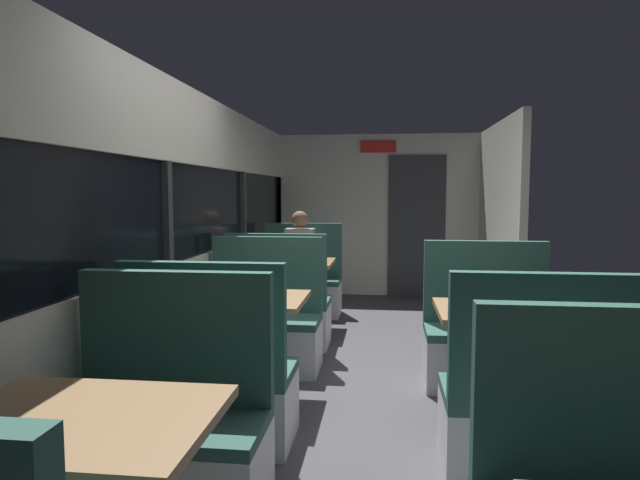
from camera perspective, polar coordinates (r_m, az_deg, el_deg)
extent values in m
cube|color=#423F44|center=(4.04, 4.95, -16.70)|extent=(3.30, 9.20, 0.02)
cube|color=beige|center=(4.19, -15.53, -9.11)|extent=(0.08, 8.40, 0.95)
cube|color=beige|center=(4.10, -16.03, 12.07)|extent=(0.08, 8.40, 0.60)
cube|color=black|center=(4.07, -15.94, 2.60)|extent=(0.03, 8.40, 0.75)
cube|color=#2D2D30|center=(4.06, -15.54, 2.60)|extent=(0.06, 0.08, 0.75)
cube|color=#2D2D30|center=(6.05, -7.98, 3.44)|extent=(0.06, 0.08, 0.75)
cube|color=#2D2D30|center=(8.10, -4.19, 3.84)|extent=(0.06, 0.08, 0.75)
cube|color=beige|center=(7.96, 5.98, 2.55)|extent=(2.90, 0.08, 2.30)
cube|color=#333338|center=(7.93, 9.95, 1.41)|extent=(0.80, 0.04, 2.00)
cube|color=red|center=(7.92, 6.04, 9.56)|extent=(0.50, 0.03, 0.16)
cube|color=beige|center=(6.89, 17.99, 1.97)|extent=(0.08, 2.40, 2.30)
cube|color=olive|center=(2.08, -23.69, -16.80)|extent=(0.90, 0.70, 0.04)
cube|color=silver|center=(2.84, -16.00, -22.14)|extent=(0.95, 0.50, 0.39)
cube|color=#2D564C|center=(2.74, -16.11, -17.95)|extent=(0.95, 0.50, 0.06)
cube|color=#2D564C|center=(2.81, -14.61, -9.69)|extent=(0.95, 0.08, 0.65)
cylinder|color=#9E9EA3|center=(4.05, -8.04, -11.29)|extent=(0.10, 0.10, 0.70)
cube|color=olive|center=(3.96, -8.11, -6.15)|extent=(0.90, 0.70, 0.04)
cube|color=silver|center=(3.50, -10.89, -16.67)|extent=(0.95, 0.50, 0.39)
cube|color=#2D564C|center=(3.42, -10.96, -13.17)|extent=(0.95, 0.50, 0.06)
cube|color=#2D564C|center=(3.13, -12.24, -8.13)|extent=(0.95, 0.08, 0.65)
cube|color=silver|center=(4.70, -5.93, -10.91)|extent=(0.95, 0.50, 0.39)
cube|color=#2D564C|center=(4.65, -5.95, -8.24)|extent=(0.95, 0.50, 0.06)
cube|color=#2D564C|center=(4.78, -5.44, -3.53)|extent=(0.95, 0.08, 0.65)
cylinder|color=#9E9EA3|center=(6.04, -2.94, -5.84)|extent=(0.10, 0.10, 0.70)
cube|color=olive|center=(5.98, -2.96, -2.35)|extent=(0.90, 0.70, 0.04)
cube|color=silver|center=(5.44, -4.12, -8.73)|extent=(0.95, 0.50, 0.39)
cube|color=#2D564C|center=(5.39, -4.14, -6.40)|extent=(0.95, 0.50, 0.06)
cube|color=#2D564C|center=(5.12, -4.61, -2.96)|extent=(0.95, 0.08, 0.65)
cube|color=silver|center=(6.71, -1.98, -6.09)|extent=(0.95, 0.50, 0.39)
cube|color=#2D564C|center=(6.67, -1.99, -4.19)|extent=(0.95, 0.50, 0.06)
cube|color=#2D564C|center=(6.83, -1.73, -0.97)|extent=(0.95, 0.08, 0.65)
cube|color=#2D564C|center=(2.20, 28.19, -14.28)|extent=(0.95, 0.08, 0.65)
cylinder|color=#9E9EA3|center=(3.81, 18.80, -12.55)|extent=(0.10, 0.10, 0.70)
cube|color=olive|center=(3.72, 18.96, -7.09)|extent=(0.90, 0.70, 0.04)
cube|color=silver|center=(3.26, 21.26, -18.57)|extent=(0.95, 0.50, 0.39)
cube|color=#2D564C|center=(3.18, 21.39, -14.84)|extent=(0.95, 0.50, 0.06)
cube|color=#2D564C|center=(2.88, 22.68, -9.56)|extent=(0.95, 0.08, 0.65)
cube|color=silver|center=(4.47, 16.96, -11.94)|extent=(0.95, 0.50, 0.39)
cube|color=#2D564C|center=(4.41, 17.03, -9.14)|extent=(0.95, 0.50, 0.06)
cube|color=#2D564C|center=(4.55, 16.68, -4.16)|extent=(0.95, 0.08, 0.65)
cube|color=#26262D|center=(6.70, -1.98, -5.84)|extent=(0.30, 0.36, 0.45)
cube|color=#99999E|center=(6.57, -2.06, -1.42)|extent=(0.34, 0.22, 0.60)
sphere|color=#8C664C|center=(6.52, -2.10, 2.14)|extent=(0.20, 0.20, 0.20)
cylinder|color=#99999E|center=(6.43, -4.07, -1.40)|extent=(0.07, 0.28, 0.07)
cylinder|color=#99999E|center=(6.37, -0.53, -1.45)|extent=(0.07, 0.28, 0.07)
cylinder|color=#26598C|center=(3.66, 17.90, -6.23)|extent=(0.07, 0.07, 0.09)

